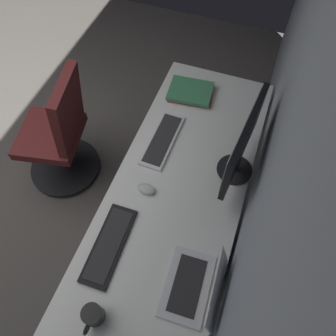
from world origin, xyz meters
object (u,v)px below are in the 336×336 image
Objects in this scene: laptop_leftmost at (199,287)px; book_stack_near at (191,92)px; mouse_main at (146,189)px; office_chair at (60,137)px; keyboard_spare at (162,140)px; drawer_pedestal at (169,249)px; coffee_mug at (93,315)px; monitor_primary at (242,144)px; keyboard_main at (109,245)px.

laptop_leftmost is 1.13× the size of book_stack_near.
office_chair is at bearing -111.67° from mouse_main.
mouse_main is (0.35, 0.03, 0.01)m from keyboard_spare.
drawer_pedestal is at bearing 50.84° from mouse_main.
keyboard_spare is 0.35m from mouse_main.
drawer_pedestal is 0.67m from keyboard_spare.
book_stack_near is 0.98m from office_chair.
laptop_leftmost is at bearing 19.17° from book_stack_near.
coffee_mug is (1.43, 0.01, 0.03)m from book_stack_near.
mouse_main is 0.11× the size of office_chair.
coffee_mug is at bearing -17.70° from drawer_pedestal.
book_stack_near is at bearing -160.83° from laptop_leftmost.
monitor_primary reaches higher than book_stack_near.
laptop_leftmost is at bearing 83.89° from keyboard_main.
coffee_mug is at bearing 1.82° from mouse_main.
laptop_leftmost is at bearing -0.31° from monitor_primary.
keyboard_main is (-0.05, -0.48, -0.04)m from laptop_leftmost.
laptop_leftmost reaches higher than coffee_mug.
mouse_main is at bearing -129.16° from drawer_pedestal.
book_stack_near is at bearing -169.21° from drawer_pedestal.
mouse_main is (-0.15, -0.19, 0.40)m from drawer_pedestal.
drawer_pedestal is at bearing 10.79° from book_stack_near.
drawer_pedestal is 1.30× the size of monitor_primary.
mouse_main is 0.34× the size of book_stack_near.
book_stack_near is at bearing 176.40° from keyboard_main.
book_stack_near is 2.39× the size of coffee_mug.
drawer_pedestal is 5.42× the size of coffee_mug.
office_chair is (-0.72, -1.22, -0.32)m from laptop_leftmost.
keyboard_main is at bearing -9.73° from mouse_main.
mouse_main is (0.29, -0.42, -0.23)m from monitor_primary.
drawer_pedestal is 2.27× the size of book_stack_near.
keyboard_spare is 0.82m from office_chair.
drawer_pedestal is 1.02m from book_stack_near.
book_stack_near reaches higher than keyboard_spare.
book_stack_near is (-0.42, 0.04, 0.01)m from keyboard_spare.
book_stack_near is (-1.17, -0.41, -0.03)m from laptop_leftmost.
keyboard_spare is at bearing -97.16° from monitor_primary.
mouse_main is at bearing 170.27° from keyboard_main.
monitor_primary is 1.05m from coffee_mug.
monitor_primary is 0.72m from laptop_leftmost.
office_chair is at bearing -139.97° from coffee_mug.
keyboard_main is at bearing -165.70° from coffee_mug.
laptop_leftmost reaches higher than drawer_pedestal.
office_chair reaches higher than book_stack_near.
keyboard_main is 1.38× the size of book_stack_near.
coffee_mug reaches higher than keyboard_spare.
monitor_primary reaches higher than coffee_mug.
laptop_leftmost is 1.45m from office_chair.
mouse_main reaches higher than keyboard_main.
drawer_pedestal is 1.10m from office_chair.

